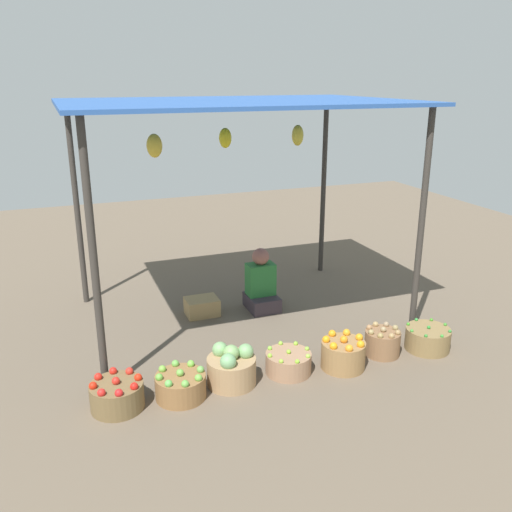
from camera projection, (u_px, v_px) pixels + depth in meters
ground_plane at (238, 316)px, 6.67m from camera, size 14.00×14.00×0.00m
market_stall_structure at (236, 117)px, 5.94m from camera, size 3.69×2.55×2.53m
vendor_person at (261, 286)px, 6.80m from camera, size 0.36×0.44×0.78m
basket_red_tomatoes at (117, 395)px, 4.79m from camera, size 0.47×0.47×0.30m
basket_green_apples at (181, 385)px, 4.95m from camera, size 0.46×0.46×0.28m
basket_cabbages at (231, 368)px, 5.15m from camera, size 0.46×0.46×0.40m
basket_limes at (288, 363)px, 5.37m from camera, size 0.45×0.45×0.25m
basket_oranges at (343, 354)px, 5.45m from camera, size 0.44×0.44×0.35m
basket_potatoes at (382, 342)px, 5.71m from camera, size 0.37×0.37×0.31m
basket_green_chilies at (428, 339)px, 5.83m from camera, size 0.47×0.47×0.27m
wooden_crate_near_vendor at (202, 307)px, 6.67m from camera, size 0.39×0.31×0.21m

